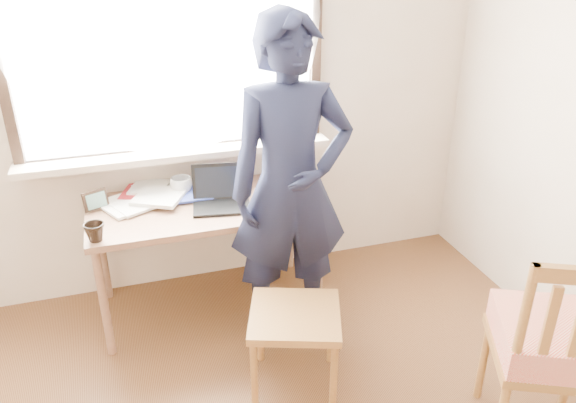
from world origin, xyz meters
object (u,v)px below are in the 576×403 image
object	(u,v)px
work_chair	(295,324)
side_chair	(553,342)
person	(291,187)
laptop	(221,196)
desk	(205,215)
mug_dark	(95,232)
mug_white	(181,185)

from	to	relation	value
work_chair	side_chair	xyz separation A→B (m)	(0.95, -0.64, 0.16)
work_chair	person	world-z (taller)	person
person	laptop	bearing A→B (deg)	138.34
desk	work_chair	xyz separation A→B (m)	(0.29, -0.81, -0.25)
laptop	side_chair	size ratio (longest dim) A/B	0.35
laptop	mug_dark	distance (m)	0.73
person	side_chair	bearing A→B (deg)	-49.57
mug_white	person	xyz separation A→B (m)	(0.51, -0.54, 0.15)
mug_dark	person	bearing A→B (deg)	-5.27
work_chair	person	size ratio (longest dim) A/B	0.30
side_chair	laptop	bearing A→B (deg)	128.90
mug_dark	side_chair	distance (m)	2.20
laptop	work_chair	world-z (taller)	laptop
desk	work_chair	size ratio (longest dim) A/B	2.38
desk	person	world-z (taller)	person
laptop	work_chair	distance (m)	0.89
desk	person	bearing A→B (deg)	-40.51
mug_dark	work_chair	world-z (taller)	mug_dark
mug_white	person	size ratio (longest dim) A/B	0.07
laptop	person	xyz separation A→B (m)	(0.32, -0.32, 0.15)
laptop	work_chair	bearing A→B (deg)	-76.08
laptop	mug_white	size ratio (longest dim) A/B	2.78
mug_white	mug_dark	bearing A→B (deg)	-138.05
desk	mug_white	world-z (taller)	mug_white
mug_dark	mug_white	bearing A→B (deg)	41.95
work_chair	side_chair	bearing A→B (deg)	-33.95
laptop	mug_dark	world-z (taller)	laptop
desk	laptop	xyz separation A→B (m)	(0.10, -0.03, 0.13)
desk	mug_dark	bearing A→B (deg)	-156.61
laptop	mug_white	bearing A→B (deg)	131.86
laptop	side_chair	xyz separation A→B (m)	(1.15, -1.42, -0.22)
desk	side_chair	world-z (taller)	side_chair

